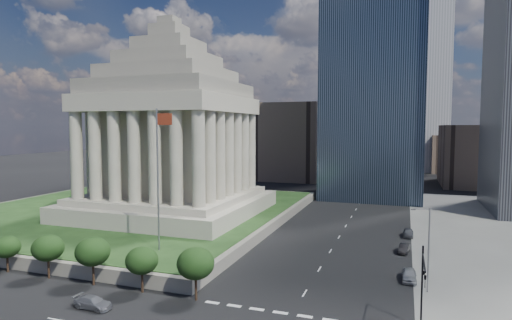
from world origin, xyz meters
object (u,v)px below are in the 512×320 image
at_px(war_memorial, 171,117).
at_px(street_lamp_north, 427,245).
at_px(parked_sedan_mid, 404,249).
at_px(parked_sedan_far, 408,233).
at_px(flagpole, 159,171).
at_px(traffic_signal_ne, 423,280).
at_px(suv_grey, 93,303).
at_px(parked_sedan_near, 409,275).

distance_m(war_memorial, street_lamp_north, 54.92).
xyz_separation_m(street_lamp_north, parked_sedan_mid, (-2.48, 15.85, -5.01)).
relative_size(parked_sedan_mid, parked_sedan_far, 0.94).
bearing_deg(flagpole, parked_sedan_mid, 27.29).
distance_m(war_memorial, parked_sedan_far, 50.09).
distance_m(traffic_signal_ne, parked_sedan_mid, 27.59).
distance_m(flagpole, parked_sedan_far, 44.82).
xyz_separation_m(flagpole, suv_grey, (1.45, -15.60, -12.47)).
distance_m(war_memorial, traffic_signal_ne, 60.00).
distance_m(parked_sedan_near, parked_sedan_far, 22.94).
bearing_deg(parked_sedan_far, war_memorial, -175.02).
xyz_separation_m(war_memorial, suv_grey, (13.63, -39.60, -20.76)).
height_order(flagpole, parked_sedan_far, flagpole).
bearing_deg(parked_sedan_near, parked_sedan_far, 89.14).
distance_m(suv_grey, parked_sedan_near, 37.60).
relative_size(street_lamp_north, parked_sedan_mid, 2.51).
height_order(suv_grey, parked_sedan_mid, parked_sedan_mid).
height_order(suv_grey, parked_sedan_near, parked_sedan_near).
bearing_deg(parked_sedan_far, suv_grey, -125.78).
bearing_deg(parked_sedan_mid, suv_grey, -124.86).
distance_m(war_memorial, flagpole, 28.16).
relative_size(war_memorial, parked_sedan_mid, 9.80).
relative_size(war_memorial, parked_sedan_far, 9.22).
bearing_deg(traffic_signal_ne, street_lamp_north, 85.81).
bearing_deg(suv_grey, flagpole, 8.55).
xyz_separation_m(flagpole, parked_sedan_far, (33.33, 27.29, -12.39)).
bearing_deg(suv_grey, parked_sedan_mid, -40.67).
relative_size(war_memorial, traffic_signal_ne, 4.88).
distance_m(war_memorial, suv_grey, 46.74).
relative_size(war_memorial, street_lamp_north, 3.90).
xyz_separation_m(suv_grey, parked_sedan_far, (31.87, 42.89, 0.08)).
bearing_deg(traffic_signal_ne, flagpole, 163.29).
height_order(war_memorial, street_lamp_north, war_memorial).
distance_m(street_lamp_north, suv_grey, 37.90).
xyz_separation_m(street_lamp_north, suv_grey, (-33.70, -16.60, -5.02)).
xyz_separation_m(parked_sedan_near, parked_sedan_mid, (-0.65, 12.50, -0.08)).
bearing_deg(traffic_signal_ne, parked_sedan_near, 93.90).
distance_m(traffic_signal_ne, parked_sedan_far, 37.88).
bearing_deg(suv_grey, parked_sedan_near, -54.73).
distance_m(parked_sedan_near, parked_sedan_mid, 12.52).
bearing_deg(suv_grey, parked_sedan_far, -33.39).
bearing_deg(parked_sedan_mid, parked_sedan_far, 95.45).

